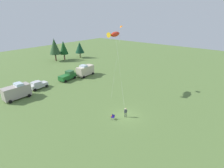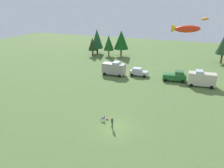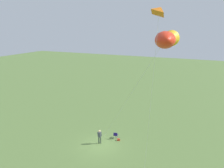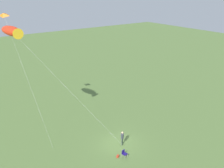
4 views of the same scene
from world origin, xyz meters
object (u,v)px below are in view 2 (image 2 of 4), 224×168
van_motorhome_grey (114,68)px  kite_large_fish (185,29)px  folding_chair (103,118)px  kite_delta_orange (204,19)px  car_silver_compact (139,72)px  van_camper_beige (202,79)px  truck_green_flatbed (175,76)px  backpack_on_grass (107,119)px  person_kite_flyer (112,121)px

van_motorhome_grey → kite_large_fish: (16.08, -13.52, 11.27)m
folding_chair → kite_delta_orange: bearing=-161.4°
van_motorhome_grey → kite_delta_orange: kite_delta_orange is taller
car_silver_compact → folding_chair: bearing=91.2°
van_motorhome_grey → kite_delta_orange: 26.09m
van_camper_beige → truck_green_flatbed: bearing=-16.5°
folding_chair → backpack_on_grass: bearing=-136.4°
person_kite_flyer → folding_chair: 2.35m
truck_green_flatbed → kite_large_fish: 18.93m
folding_chair → person_kite_flyer: bearing=133.2°
person_kite_flyer → car_silver_compact: bearing=-117.9°
van_camper_beige → van_motorhome_grey: bearing=-4.2°
car_silver_compact → kite_delta_orange: size_ratio=0.29×
truck_green_flatbed → person_kite_flyer: bearing=-111.9°
kite_large_fish → person_kite_flyer: bearing=-131.2°
backpack_on_grass → van_camper_beige: van_camper_beige is taller
van_motorhome_grey → van_camper_beige: same height
kite_delta_orange → car_silver_compact: bearing=130.3°
folding_chair → car_silver_compact: size_ratio=0.19×
kite_large_fish → kite_delta_orange: (2.35, 0.09, 1.41)m
car_silver_compact → kite_delta_orange: 23.85m
person_kite_flyer → van_motorhome_grey: size_ratio=0.32×
van_camper_beige → person_kite_flyer: bearing=59.5°
folding_chair → kite_large_fish: size_ratio=0.06×
backpack_on_grass → van_motorhome_grey: (-7.00, 20.30, 1.53)m
car_silver_compact → van_motorhome_grey: bearing=14.9°
van_camper_beige → backpack_on_grass: bearing=54.2°
backpack_on_grass → kite_large_fish: 17.10m
folding_chair → kite_large_fish: bearing=-155.7°
person_kite_flyer → kite_large_fish: size_ratio=0.13×
person_kite_flyer → truck_green_flatbed: 23.93m
car_silver_compact → truck_green_flatbed: 8.48m
van_camper_beige → kite_large_fish: kite_large_fish is taller
person_kite_flyer → folding_chair: size_ratio=2.12×
backpack_on_grass → kite_delta_orange: kite_delta_orange is taller
truck_green_flatbed → kite_large_fish: (1.95, -14.67, 11.81)m
truck_green_flatbed → kite_delta_orange: (4.31, -14.58, 13.22)m
truck_green_flatbed → kite_delta_orange: size_ratio=0.36×
van_camper_beige → kite_delta_orange: 18.47m
van_motorhome_grey → kite_large_fish: 23.84m
backpack_on_grass → truck_green_flatbed: truck_green_flatbed is taller
folding_chair → van_motorhome_grey: van_motorhome_grey is taller
kite_large_fish → backpack_on_grass: bearing=-143.2°
person_kite_flyer → truck_green_flatbed: size_ratio=0.33×
backpack_on_grass → truck_green_flatbed: bearing=71.6°
van_motorhome_grey → car_silver_compact: van_motorhome_grey is taller
car_silver_compact → truck_green_flatbed: (8.46, -0.49, 0.15)m
kite_large_fish → van_motorhome_grey: bearing=139.9°
backpack_on_grass → kite_large_fish: bearing=36.8°
kite_large_fish → kite_delta_orange: 2.74m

